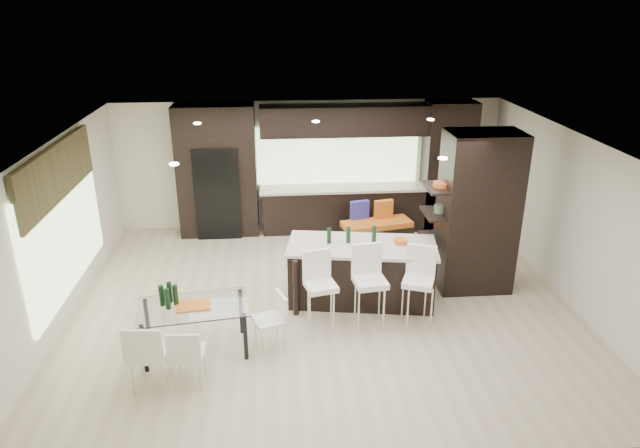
{
  "coord_description": "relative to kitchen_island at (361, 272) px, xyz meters",
  "views": [
    {
      "loc": [
        -0.7,
        -8.16,
        4.68
      ],
      "look_at": [
        0.0,
        0.6,
        1.15
      ],
      "focal_mm": 32.0,
      "sensor_mm": 36.0,
      "label": 1
    }
  ],
  "objects": [
    {
      "name": "partition_column",
      "position": [
        1.97,
        0.33,
        0.86
      ],
      "size": [
        1.2,
        0.8,
        2.7
      ],
      "primitive_type": "cube",
      "color": "black",
      "rests_on": "ground"
    },
    {
      "name": "chair_near",
      "position": [
        -2.52,
        -2.0,
        -0.1
      ],
      "size": [
        0.45,
        0.45,
        0.78
      ],
      "primitive_type": "cube",
      "rotation": [
        0.0,
        0.0,
        -0.07
      ],
      "color": "white",
      "rests_on": "ground"
    },
    {
      "name": "stone_accent",
      "position": [
        -4.56,
        0.13,
        1.76
      ],
      "size": [
        0.08,
        3.0,
        0.8
      ],
      "primitive_type": "cube",
      "color": "brown",
      "rests_on": "left_wall"
    },
    {
      "name": "left_wall",
      "position": [
        -4.63,
        -0.07,
        0.86
      ],
      "size": [
        0.02,
        7.0,
        2.7
      ],
      "primitive_type": "cube",
      "color": "silver",
      "rests_on": "ground"
    },
    {
      "name": "back_wall",
      "position": [
        -0.63,
        3.43,
        0.86
      ],
      "size": [
        8.0,
        0.02,
        2.7
      ],
      "primitive_type": "cube",
      "color": "silver",
      "rests_on": "ground"
    },
    {
      "name": "stool_left",
      "position": [
        -0.73,
        -0.83,
        -0.0
      ],
      "size": [
        0.52,
        0.52,
        0.98
      ],
      "primitive_type": "cube",
      "rotation": [
        0.0,
        0.0,
        0.23
      ],
      "color": "white",
      "rests_on": "ground"
    },
    {
      "name": "ceiling_spots",
      "position": [
        -0.63,
        0.18,
        2.19
      ],
      "size": [
        4.0,
        3.0,
        0.02
      ],
      "primitive_type": "cube",
      "color": "white",
      "rests_on": "ceiling"
    },
    {
      "name": "stool_mid",
      "position": [
        0.0,
        -0.84,
        0.03
      ],
      "size": [
        0.52,
        0.52,
        1.04
      ],
      "primitive_type": "cube",
      "rotation": [
        0.0,
        0.0,
        0.13
      ],
      "color": "white",
      "rests_on": "ground"
    },
    {
      "name": "kitchen_island",
      "position": [
        0.0,
        0.0,
        0.0
      ],
      "size": [
        2.5,
        1.38,
        0.99
      ],
      "primitive_type": "cube",
      "rotation": [
        0.0,
        0.0,
        -0.16
      ],
      "color": "black",
      "rests_on": "ground"
    },
    {
      "name": "dining_table",
      "position": [
        -2.52,
        -1.29,
        -0.14
      ],
      "size": [
        1.59,
        1.03,
        0.72
      ],
      "primitive_type": "cube",
      "rotation": [
        0.0,
        0.0,
        0.13
      ],
      "color": "white",
      "rests_on": "ground"
    },
    {
      "name": "stool_right",
      "position": [
        0.73,
        -0.83,
        0.0
      ],
      "size": [
        0.57,
        0.57,
        1.0
      ],
      "primitive_type": "cube",
      "rotation": [
        0.0,
        0.0,
        -0.37
      ],
      "color": "white",
      "rests_on": "ground"
    },
    {
      "name": "right_wall",
      "position": [
        3.37,
        -0.07,
        0.86
      ],
      "size": [
        0.02,
        7.0,
        2.7
      ],
      "primitive_type": "cube",
      "color": "silver",
      "rests_on": "ground"
    },
    {
      "name": "ground",
      "position": [
        -0.63,
        -0.07,
        -0.49
      ],
      "size": [
        8.0,
        8.0,
        0.0
      ],
      "primitive_type": "plane",
      "color": "#C6B397",
      "rests_on": "ground"
    },
    {
      "name": "window_back",
      "position": [
        -0.03,
        3.39,
        1.06
      ],
      "size": [
        3.4,
        0.04,
        1.2
      ],
      "primitive_type": "cube",
      "color": "#B2D199",
      "rests_on": "back_wall"
    },
    {
      "name": "bench",
      "position": [
        0.62,
        2.1,
        -0.23
      ],
      "size": [
        1.47,
        0.82,
        0.53
      ],
      "primitive_type": "cube",
      "rotation": [
        0.0,
        0.0,
        0.22
      ],
      "color": "black",
      "rests_on": "ground"
    },
    {
      "name": "chair_end",
      "position": [
        -1.49,
        -1.29,
        -0.11
      ],
      "size": [
        0.52,
        0.52,
        0.76
      ],
      "primitive_type": "cube",
      "rotation": [
        0.0,
        0.0,
        1.9
      ],
      "color": "white",
      "rests_on": "ground"
    },
    {
      "name": "chair_far",
      "position": [
        -2.99,
        -2.03,
        -0.05
      ],
      "size": [
        0.52,
        0.52,
        0.9
      ],
      "primitive_type": "cube",
      "rotation": [
        0.0,
        0.0,
        -0.08
      ],
      "color": "white",
      "rests_on": "ground"
    },
    {
      "name": "floor_vase",
      "position": [
        1.67,
        0.81,
        0.03
      ],
      "size": [
        0.43,
        0.43,
        1.06
      ],
      "primitive_type": null,
      "rotation": [
        0.0,
        0.0,
        0.12
      ],
      "color": "#4D5D42",
      "rests_on": "ground"
    },
    {
      "name": "back_cabinetry",
      "position": [
        -0.13,
        3.1,
        0.86
      ],
      "size": [
        6.8,
        0.68,
        2.7
      ],
      "primitive_type": "cube",
      "color": "black",
      "rests_on": "ground"
    },
    {
      "name": "window_left",
      "position": [
        -4.59,
        0.13,
        0.86
      ],
      "size": [
        0.04,
        3.2,
        1.9
      ],
      "primitive_type": "cube",
      "color": "#B2D199",
      "rests_on": "left_wall"
    },
    {
      "name": "refrigerator",
      "position": [
        -2.53,
        3.05,
        0.46
      ],
      "size": [
        0.9,
        0.68,
        1.9
      ],
      "primitive_type": "cube",
      "color": "black",
      "rests_on": "ground"
    },
    {
      "name": "ceiling",
      "position": [
        -0.63,
        -0.07,
        2.21
      ],
      "size": [
        8.0,
        7.0,
        0.02
      ],
      "primitive_type": "cube",
      "color": "white",
      "rests_on": "ground"
    }
  ]
}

